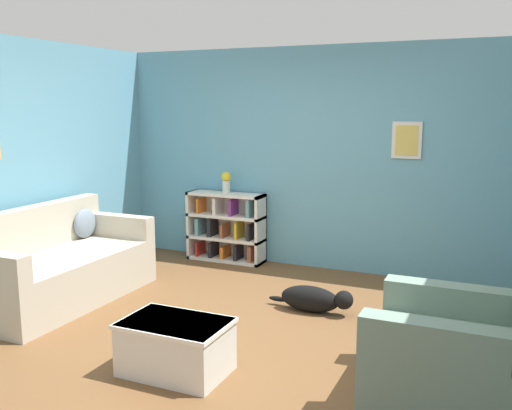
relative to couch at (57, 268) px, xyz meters
name	(u,v)px	position (x,y,z in m)	size (l,w,h in m)	color
ground_plane	(237,333)	(2.00, -0.02, -0.33)	(14.00, 14.00, 0.00)	brown
wall_back	(320,159)	(2.00, 2.23, 0.97)	(5.60, 0.13, 2.60)	#609EB7
wall_left	(6,169)	(-0.55, -0.03, 0.97)	(0.13, 5.00, 2.60)	#609EB7
couch	(57,268)	(0.00, 0.00, 0.00)	(0.92, 1.93, 0.92)	#B7AD99
bookshelf	(227,228)	(0.86, 2.03, 0.09)	(0.98, 0.29, 0.86)	silver
recliner_chair	(464,351)	(3.84, -0.42, 0.01)	(1.06, 0.97, 1.01)	gray
coffee_table	(176,345)	(1.91, -0.86, -0.12)	(0.77, 0.52, 0.39)	silver
dog	(314,299)	(2.44, 0.72, -0.20)	(0.85, 0.22, 0.25)	black
vase	(226,181)	(0.87, 2.01, 0.67)	(0.12, 0.12, 0.26)	silver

